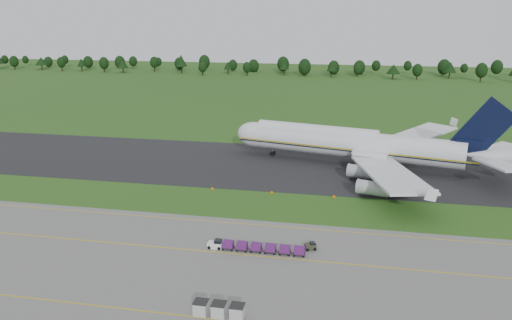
% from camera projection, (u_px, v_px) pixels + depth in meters
% --- Properties ---
extents(ground, '(600.00, 600.00, 0.00)m').
position_uv_depth(ground, '(243.00, 204.00, 101.88)').
color(ground, '#264E17').
rests_on(ground, ground).
extents(apron, '(300.00, 52.00, 0.06)m').
position_uv_depth(apron, '(191.00, 291.00, 69.83)').
color(apron, slate).
rests_on(apron, ground).
extents(taxiway, '(300.00, 40.00, 0.08)m').
position_uv_depth(taxiway, '(266.00, 165.00, 128.25)').
color(taxiway, black).
rests_on(taxiway, ground).
extents(apron_markings, '(300.00, 30.20, 0.01)m').
position_uv_depth(apron_markings, '(205.00, 266.00, 76.44)').
color(apron_markings, gold).
rests_on(apron_markings, apron).
extents(tree_line, '(527.79, 21.18, 11.98)m').
position_uv_depth(tree_line, '(347.00, 67.00, 304.11)').
color(tree_line, black).
rests_on(tree_line, ground).
extents(aircraft, '(70.71, 66.90, 19.78)m').
position_uv_depth(aircraft, '(356.00, 144.00, 126.25)').
color(aircraft, silver).
rests_on(aircraft, ground).
extents(baggage_train, '(16.15, 1.46, 1.41)m').
position_uv_depth(baggage_train, '(254.00, 247.00, 81.11)').
color(baggage_train, silver).
rests_on(baggage_train, apron).
extents(utility_cart, '(2.09, 1.68, 1.00)m').
position_uv_depth(utility_cart, '(310.00, 247.00, 81.82)').
color(utility_cart, '#2C2F21').
rests_on(utility_cart, apron).
extents(uld_row, '(6.63, 1.83, 1.81)m').
position_uv_depth(uld_row, '(219.00, 309.00, 63.73)').
color(uld_row, '#ADADAD').
rests_on(uld_row, apron).
extents(edge_markers, '(27.06, 0.30, 0.60)m').
position_uv_depth(edge_markers, '(272.00, 193.00, 107.35)').
color(edge_markers, orange).
rests_on(edge_markers, ground).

